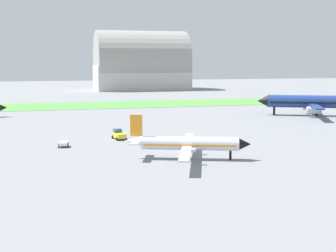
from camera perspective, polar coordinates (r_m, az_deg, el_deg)
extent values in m
plane|color=gray|center=(83.55, 1.20, -2.38)|extent=(600.00, 600.00, 0.00)
cube|color=#549342|center=(163.03, -6.80, 2.68)|extent=(360.00, 28.00, 0.08)
cylinder|color=silver|center=(70.89, 2.76, -2.19)|extent=(15.00, 7.06, 2.11)
cone|color=black|center=(71.13, 9.57, -2.26)|extent=(2.68, 2.65, 2.07)
cone|color=silver|center=(71.68, -4.33, -1.88)|extent=(3.41, 2.77, 1.90)
cube|color=orange|center=(70.92, 2.76, -2.32)|extent=(14.22, 6.82, 0.30)
cube|color=silver|center=(76.68, 2.59, -1.69)|extent=(5.27, 11.42, 0.21)
cube|color=silver|center=(65.29, 2.22, -3.41)|extent=(5.27, 11.42, 0.21)
cylinder|color=#B7BABF|center=(74.60, 2.99, -1.97)|extent=(1.81, 1.20, 0.67)
cylinder|color=#B7BABF|center=(67.31, 2.80, -3.06)|extent=(1.81, 1.20, 0.67)
cube|color=orange|center=(71.23, -4.01, 0.08)|extent=(1.87, 0.87, 3.37)
cube|color=silver|center=(73.06, -3.82, -1.73)|extent=(2.18, 3.20, 0.17)
cube|color=silver|center=(70.19, -4.17, -2.13)|extent=(2.18, 3.20, 0.17)
cylinder|color=black|center=(71.32, 7.85, -3.66)|extent=(0.38, 0.38, 1.48)
cylinder|color=black|center=(73.32, 1.98, -3.27)|extent=(0.38, 0.38, 1.48)
cylinder|color=black|center=(69.23, 1.82, -3.95)|extent=(0.38, 0.38, 1.48)
cylinder|color=navy|center=(134.57, 17.37, 2.95)|extent=(22.64, 12.99, 3.56)
cone|color=black|center=(133.50, 11.84, 3.11)|extent=(4.40, 4.52, 3.49)
cube|color=black|center=(134.60, 17.36, 2.84)|extent=(21.50, 12.51, 0.50)
cube|color=navy|center=(127.06, 18.09, 2.36)|extent=(8.56, 15.05, 0.36)
cube|color=navy|center=(142.38, 17.21, 2.97)|extent=(8.56, 15.05, 0.36)
cylinder|color=#B7BABF|center=(129.93, 17.89, 1.92)|extent=(4.35, 3.40, 1.96)
cylinder|color=#B7BABF|center=(139.73, 17.34, 2.35)|extent=(4.35, 3.40, 1.96)
cylinder|color=black|center=(133.92, 13.19, 1.83)|extent=(0.64, 0.64, 2.26)
cylinder|color=black|center=(132.31, 18.16, 1.57)|extent=(0.64, 0.64, 2.26)
cylinder|color=black|center=(137.82, 17.83, 1.83)|extent=(0.64, 0.64, 2.26)
cone|color=black|center=(134.17, -20.01, 2.18)|extent=(2.32, 2.28, 2.09)
cube|color=white|center=(83.48, -13.02, -2.16)|extent=(1.69, 2.51, 0.55)
cylinder|color=black|center=(84.39, -13.49, -2.26)|extent=(0.30, 0.72, 0.70)
cylinder|color=black|center=(84.32, -12.48, -2.23)|extent=(0.30, 0.72, 0.70)
cylinder|color=black|center=(82.74, -13.56, -2.46)|extent=(0.30, 0.72, 0.70)
cylinder|color=black|center=(82.66, -12.52, -2.44)|extent=(0.30, 0.72, 0.70)
cube|color=yellow|center=(89.84, -6.16, -1.17)|extent=(2.47, 3.88, 0.90)
cube|color=#334C60|center=(90.65, -6.39, -0.58)|extent=(1.74, 1.57, 0.70)
cylinder|color=black|center=(90.79, -6.96, -1.38)|extent=(0.38, 0.74, 0.70)
cylinder|color=black|center=(91.38, -5.90, -1.30)|extent=(0.38, 0.74, 0.70)
cylinder|color=black|center=(88.44, -6.42, -1.62)|extent=(0.38, 0.74, 0.70)
cylinder|color=black|center=(89.05, -5.33, -1.54)|extent=(0.38, 0.74, 0.70)
cube|color=#BCB7B2|center=(252.46, -3.40, 6.08)|extent=(50.14, 29.15, 13.12)
cylinder|color=gray|center=(252.32, -3.42, 8.23)|extent=(49.14, 32.06, 32.06)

